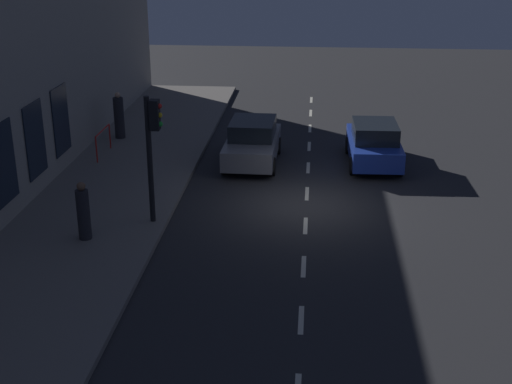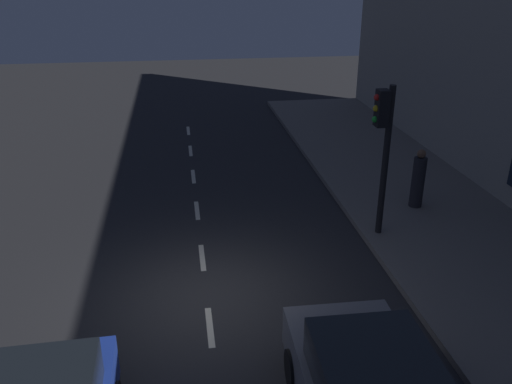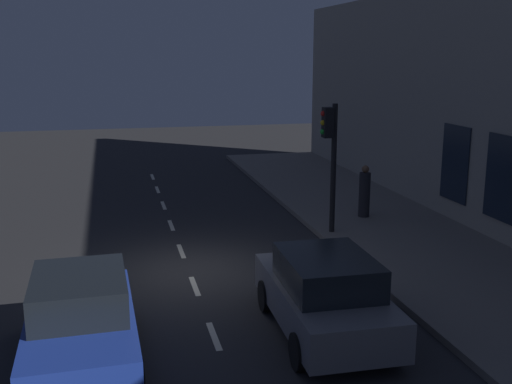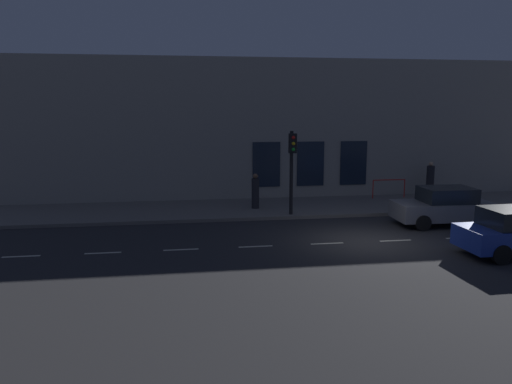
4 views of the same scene
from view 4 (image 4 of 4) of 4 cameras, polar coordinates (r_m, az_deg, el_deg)
The scene contains 9 objects.
ground_plane at distance 18.86m, azimuth 12.73°, elevation -5.52°, with size 60.00×60.00×0.00m, color #28282B.
sidewalk at distance 24.61m, azimuth 7.44°, elevation -1.63°, with size 4.50×32.00×0.15m.
building_facade at distance 26.62m, azimuth 6.08°, elevation 6.99°, with size 0.65×32.00×7.30m.
lane_centre_line at distance 19.24m, azimuth 15.52°, elevation -5.32°, with size 0.12×27.20×0.01m.
traffic_light at distance 21.87m, azimuth 4.10°, elevation 3.75°, with size 0.50×0.32×3.67m.
parked_car_1 at distance 22.17m, azimuth 20.48°, elevation -1.54°, with size 1.94×4.01×1.58m.
pedestrian_0 at distance 28.01m, azimuth 19.12°, elevation 1.22°, with size 0.46×0.46×1.86m.
pedestrian_1 at distance 23.48m, azimuth -0.07°, elevation -0.03°, with size 0.48×0.48×1.64m.
red_railing at distance 27.04m, azimuth 14.83°, elevation 0.82°, with size 0.05×1.78×0.97m.
Camera 4 is at (-16.91, 6.79, 4.87)m, focal length 35.31 mm.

